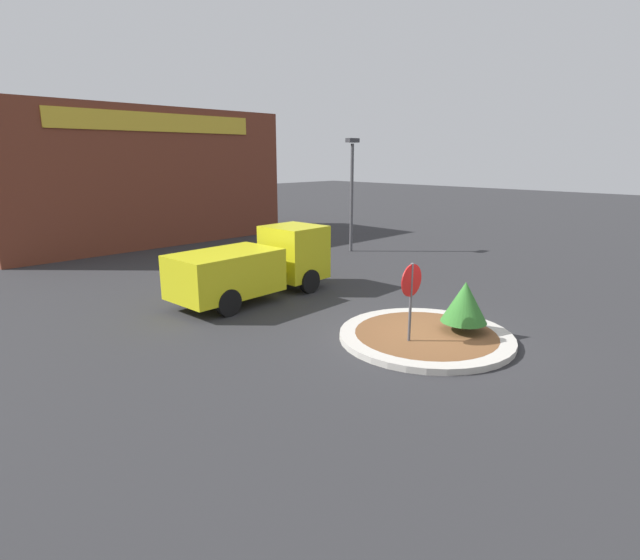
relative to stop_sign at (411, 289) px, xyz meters
name	(u,v)px	position (x,y,z in m)	size (l,w,h in m)	color
ground_plane	(425,339)	(0.75, -0.01, -1.50)	(120.00, 120.00, 0.00)	#2D2D30
traffic_island	(426,336)	(0.75, -0.01, -1.42)	(4.52, 4.52, 0.16)	#BCB7AD
stop_sign	(411,289)	(0.00, 0.00, 0.00)	(0.81, 0.07, 2.16)	#4C4C51
island_shrub	(465,302)	(1.61, -0.59, -0.54)	(1.20, 1.20, 1.34)	brown
utility_truck	(256,265)	(0.11, 6.30, -0.36)	(5.76, 2.26, 2.26)	gold
storefront_building	(136,177)	(2.77, 20.25, 2.05)	(15.31, 6.07, 7.10)	brown
light_pole	(352,185)	(8.73, 9.63, 1.78)	(0.70, 0.30, 5.49)	#4C4C51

